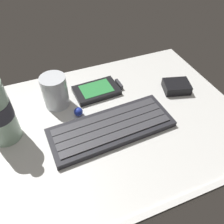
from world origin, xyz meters
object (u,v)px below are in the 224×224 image
handheld_device (99,90)px  juice_cup (55,92)px  keyboard (111,127)px  trackball_mouse (78,112)px  charger_block (176,86)px

handheld_device → juice_cup: 12.10cm
keyboard → trackball_mouse: 9.57cm
juice_cup → trackball_mouse: bearing=-56.3°
keyboard → trackball_mouse: bearing=127.1°
charger_block → handheld_device: bearing=160.5°
handheld_device → trackball_mouse: bearing=-139.6°
keyboard → handheld_device: (1.89, 14.13, -0.08)cm
handheld_device → charger_block: bearing=-19.5°
juice_cup → handheld_device: bearing=2.5°
trackball_mouse → juice_cup: bearing=123.7°
handheld_device → juice_cup: size_ratio=1.54×
keyboard → handheld_device: size_ratio=2.26×
handheld_device → keyboard: bearing=-97.6°
juice_cup → trackball_mouse: (4.00, -6.00, -2.81)cm
keyboard → trackball_mouse: trackball_mouse is taller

